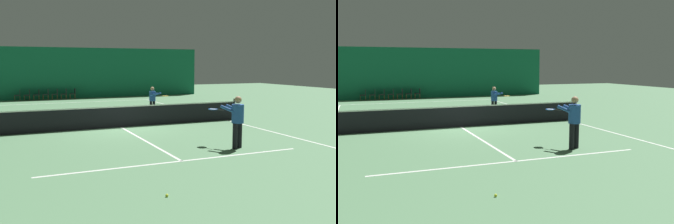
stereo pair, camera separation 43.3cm
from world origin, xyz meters
The scene contains 18 objects.
ground_plane centered at (0.00, 0.00, 0.00)m, with size 60.00×60.00×0.00m, color #56845B.
backdrop_curtain centered at (0.00, 15.37, 2.08)m, with size 23.00×0.12×4.15m.
court_line_baseline_far centered at (0.00, 11.90, 0.00)m, with size 11.00×0.10×0.00m.
court_line_service_far centered at (0.00, 6.40, 0.00)m, with size 8.25×0.10×0.00m.
court_line_service_near centered at (0.00, -6.40, 0.00)m, with size 8.25×0.10×0.00m.
court_line_sideline_right centered at (5.50, 0.00, 0.00)m, with size 0.10×23.80×0.00m.
court_line_centre centered at (0.00, 0.00, 0.00)m, with size 0.10×12.80×0.00m.
tennis_net centered at (0.00, 0.00, 0.51)m, with size 12.00×0.10×1.07m.
player_near centered at (2.41, -5.56, 1.02)m, with size 0.88×1.42×1.76m.
player_far centered at (2.84, 3.41, 0.90)m, with size 0.88×1.32×1.55m.
courtside_chair_0 centered at (-3.90, 14.82, 0.49)m, with size 0.44×0.44×0.84m.
courtside_chair_1 centered at (-3.20, 14.82, 0.49)m, with size 0.44×0.44×0.84m.
courtside_chair_2 centered at (-2.51, 14.82, 0.49)m, with size 0.44×0.44×0.84m.
courtside_chair_3 centered at (-1.82, 14.82, 0.49)m, with size 0.44×0.44×0.84m.
courtside_chair_4 centered at (-1.12, 14.82, 0.49)m, with size 0.44×0.44×0.84m.
courtside_chair_5 centered at (-0.43, 14.82, 0.49)m, with size 0.44×0.44×0.84m.
courtside_chair_6 centered at (0.26, 14.82, 0.49)m, with size 0.44×0.44×0.84m.
tennis_ball centered at (-1.55, -8.96, 0.03)m, with size 0.07×0.07×0.07m.
Camera 2 is at (-4.13, -16.18, 2.81)m, focal length 40.00 mm.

